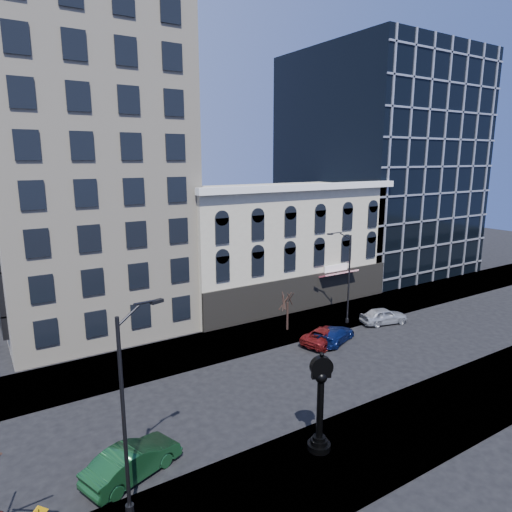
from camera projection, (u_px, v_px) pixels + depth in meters
ground at (263, 389)px, 29.89m from camera, size 160.00×160.00×0.00m
sidewalk_far at (208, 347)px, 36.48m from camera, size 160.00×6.00×0.12m
sidewalk_near at (349, 454)px, 23.28m from camera, size 160.00×6.00×0.12m
cream_tower at (79, 104)px, 38.21m from camera, size 15.90×15.40×42.50m
victorian_row at (276, 244)px, 48.04m from camera, size 22.60×11.19×12.50m
glass_office at (377, 165)px, 60.98m from camera, size 20.00×20.15×28.00m
street_clock at (320, 406)px, 23.08m from camera, size 1.21×1.21×5.34m
street_lamp_near at (134, 354)px, 18.34m from camera, size 2.34×0.94×9.28m
street_lamp_far at (343, 253)px, 40.25m from camera, size 2.10×1.06×8.59m
bare_tree_far at (288, 296)px, 39.39m from camera, size 2.35×2.35×4.03m
car_near_b at (133, 461)px, 21.58m from camera, size 5.11×3.20×1.59m
car_far_a at (326, 336)px, 37.21m from camera, size 5.21×3.41×1.33m
car_far_b at (335, 335)px, 37.43m from camera, size 4.90×3.44×1.32m
car_far_c at (384, 316)px, 41.63m from camera, size 4.65×2.71×1.49m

